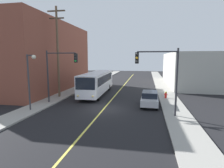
{
  "coord_description": "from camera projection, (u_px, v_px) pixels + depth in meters",
  "views": [
    {
      "loc": [
        4.35,
        -18.73,
        5.28
      ],
      "look_at": [
        0.0,
        4.65,
        2.0
      ],
      "focal_mm": 30.09,
      "sensor_mm": 36.0,
      "label": 1
    }
  ],
  "objects": [
    {
      "name": "street_lamp_left",
      "position": [
        30.0,
        74.0,
        18.28
      ],
      "size": [
        0.98,
        0.4,
        5.5
      ],
      "color": "#38383D",
      "rests_on": "sidewalk_left"
    },
    {
      "name": "parked_car_silver",
      "position": [
        150.0,
        98.0,
        20.85
      ],
      "size": [
        1.95,
        4.46,
        1.62
      ],
      "color": "#B7B7BC",
      "rests_on": "ground"
    },
    {
      "name": "traffic_signal_right_corner",
      "position": [
        159.0,
        69.0,
        16.6
      ],
      "size": [
        3.75,
        0.48,
        6.0
      ],
      "color": "#2D2D33",
      "rests_on": "sidewalk_right"
    },
    {
      "name": "utility_pole_near",
      "position": [
        58.0,
        49.0,
        24.5
      ],
      "size": [
        2.4,
        0.28,
        11.7
      ],
      "color": "brown",
      "rests_on": "sidewalk_left"
    },
    {
      "name": "fire_hydrant",
      "position": [
        166.0,
        95.0,
        24.3
      ],
      "size": [
        0.44,
        0.26,
        0.84
      ],
      "color": "red",
      "rests_on": "sidewalk_right"
    },
    {
      "name": "sidewalk_right",
      "position": [
        166.0,
        93.0,
        28.17
      ],
      "size": [
        2.5,
        90.0,
        0.15
      ],
      "primitive_type": "cube",
      "color": "gray",
      "rests_on": "ground"
    },
    {
      "name": "traffic_signal_left_corner",
      "position": [
        60.0,
        67.0,
        21.32
      ],
      "size": [
        3.75,
        0.48,
        6.0
      ],
      "color": "#2D2D33",
      "rests_on": "sidewalk_left"
    },
    {
      "name": "building_right_warehouse",
      "position": [
        199.0,
        69.0,
        37.19
      ],
      "size": [
        12.0,
        21.12,
        6.29
      ],
      "color": "#B2B2A8",
      "rests_on": "ground"
    },
    {
      "name": "lane_stripe_center",
      "position": [
        122.0,
        87.0,
        34.36
      ],
      "size": [
        0.16,
        60.0,
        0.01
      ],
      "primitive_type": "cube",
      "color": "#D8CC4C",
      "rests_on": "ground"
    },
    {
      "name": "ground_plane",
      "position": [
        104.0,
        109.0,
        19.75
      ],
      "size": [
        120.0,
        120.0,
        0.0
      ],
      "primitive_type": "plane",
      "color": "black"
    },
    {
      "name": "city_bus",
      "position": [
        97.0,
        82.0,
        27.55
      ],
      "size": [
        2.88,
        12.21,
        3.2
      ],
      "color": "silver",
      "rests_on": "ground"
    },
    {
      "name": "sidewalk_left",
      "position": [
        75.0,
        90.0,
        30.8
      ],
      "size": [
        2.5,
        90.0,
        0.15
      ],
      "primitive_type": "cube",
      "color": "gray",
      "rests_on": "ground"
    },
    {
      "name": "building_left_brick",
      "position": [
        39.0,
        57.0,
        31.53
      ],
      "size": [
        10.0,
        21.69,
        11.0
      ],
      "color": "brown",
      "rests_on": "ground"
    }
  ]
}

